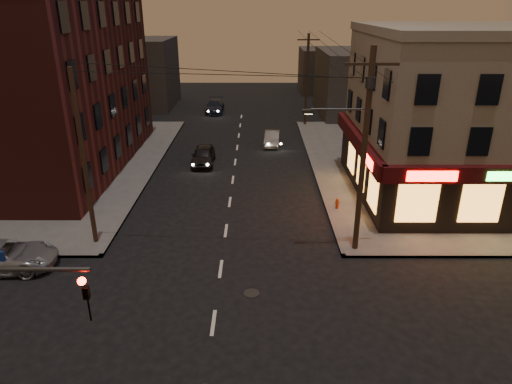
{
  "coord_description": "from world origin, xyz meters",
  "views": [
    {
      "loc": [
        1.73,
        -14.83,
        11.8
      ],
      "look_at": [
        1.7,
        5.96,
        3.2
      ],
      "focal_mm": 32.0,
      "sensor_mm": 36.0,
      "label": 1
    }
  ],
  "objects_px": {
    "fire_hydrant": "(337,203)",
    "suv_cross": "(2,256)",
    "sedan_far": "(215,106)",
    "sedan_near": "(203,155)",
    "sedan_mid": "(272,138)"
  },
  "relations": [
    {
      "from": "fire_hydrant",
      "to": "suv_cross",
      "type": "bearing_deg",
      "value": -158.47
    },
    {
      "from": "sedan_far",
      "to": "fire_hydrant",
      "type": "xyz_separation_m",
      "value": [
        9.85,
        -27.5,
        -0.2
      ]
    },
    {
      "from": "suv_cross",
      "to": "fire_hydrant",
      "type": "relative_size",
      "value": 7.48
    },
    {
      "from": "sedan_near",
      "to": "sedan_mid",
      "type": "bearing_deg",
      "value": 42.6
    },
    {
      "from": "sedan_near",
      "to": "sedan_far",
      "type": "bearing_deg",
      "value": 91.57
    },
    {
      "from": "suv_cross",
      "to": "fire_hydrant",
      "type": "height_order",
      "value": "suv_cross"
    },
    {
      "from": "sedan_near",
      "to": "fire_hydrant",
      "type": "xyz_separation_m",
      "value": [
        9.16,
        -8.82,
        -0.21
      ]
    },
    {
      "from": "suv_cross",
      "to": "sedan_far",
      "type": "bearing_deg",
      "value": -16.72
    },
    {
      "from": "suv_cross",
      "to": "sedan_far",
      "type": "relative_size",
      "value": 1.02
    },
    {
      "from": "sedan_mid",
      "to": "fire_hydrant",
      "type": "height_order",
      "value": "sedan_mid"
    },
    {
      "from": "sedan_far",
      "to": "fire_hydrant",
      "type": "height_order",
      "value": "sedan_far"
    },
    {
      "from": "suv_cross",
      "to": "sedan_near",
      "type": "height_order",
      "value": "sedan_near"
    },
    {
      "from": "fire_hydrant",
      "to": "sedan_far",
      "type": "bearing_deg",
      "value": 109.7
    },
    {
      "from": "suv_cross",
      "to": "sedan_far",
      "type": "height_order",
      "value": "sedan_far"
    },
    {
      "from": "suv_cross",
      "to": "sedan_far",
      "type": "xyz_separation_m",
      "value": [
        7.21,
        34.23,
        0.02
      ]
    }
  ]
}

